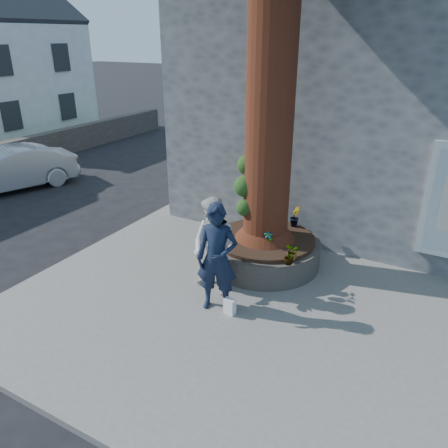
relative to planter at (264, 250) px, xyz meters
The scene contains 13 objects.
ground 2.19m from the planter, 111.80° to the right, with size 120.00×120.00×0.00m, color black.
pavement 1.27m from the planter, 55.01° to the right, with size 9.00×8.00×0.12m, color slate.
yellow_line 4.00m from the planter, 165.44° to the right, with size 0.10×30.00×0.01m, color yellow.
stone_shop 6.12m from the planter, 71.86° to the left, with size 10.30×8.30×6.30m.
planter is the anchor object (origin of this frame).
man 2.01m from the planter, 91.36° to the right, with size 0.71×0.46×1.93m, color black.
woman 1.62m from the planter, 103.74° to the right, with size 0.89×0.69×1.83m, color silver.
shopping_bag 1.98m from the planter, 82.95° to the right, with size 0.20×0.12×0.28m, color white.
car_silver 9.17m from the planter, behind, with size 1.40×4.02×1.32m, color #A9ACB1.
plant_a 0.68m from the planter, 58.55° to the right, with size 0.18×0.12×0.34m, color gray.
plant_b 1.04m from the planter, 69.42° to the left, with size 0.24×0.23×0.43m, color gray.
plant_c 1.29m from the planter, 45.00° to the right, with size 0.18×0.18×0.31m, color gray.
plant_d 1.16m from the planter, 37.08° to the right, with size 0.28×0.24×0.31m, color gray.
Camera 1 is at (4.04, -5.52, 4.55)m, focal length 35.00 mm.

